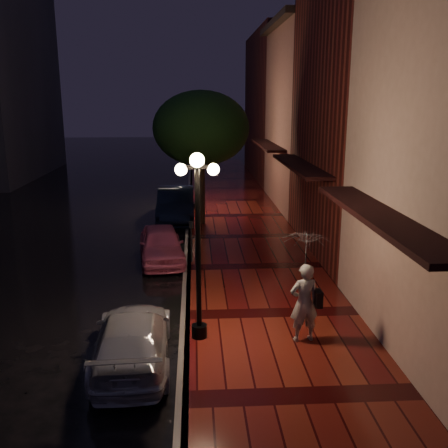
% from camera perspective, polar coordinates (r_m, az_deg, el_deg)
% --- Properties ---
extents(ground, '(120.00, 120.00, 0.00)m').
position_cam_1_polar(ground, '(16.69, -4.23, -5.44)').
color(ground, black).
rests_on(ground, ground).
extents(sidewalk, '(4.50, 60.00, 0.15)m').
position_cam_1_polar(sidewalk, '(16.77, 3.50, -5.05)').
color(sidewalk, '#430C0C').
rests_on(sidewalk, ground).
extents(curb, '(0.25, 60.00, 0.15)m').
position_cam_1_polar(curb, '(16.66, -4.23, -5.20)').
color(curb, '#595451').
rests_on(curb, ground).
extents(storefront_mid, '(5.00, 8.00, 11.00)m').
position_cam_1_polar(storefront_mid, '(18.95, 17.82, 13.24)').
color(storefront_mid, '#511914').
rests_on(storefront_mid, ground).
extents(storefront_far, '(5.00, 8.00, 9.00)m').
position_cam_1_polar(storefront_far, '(26.60, 11.44, 11.54)').
color(storefront_far, '#8C5951').
rests_on(storefront_far, ground).
extents(storefront_extra, '(5.00, 12.00, 10.00)m').
position_cam_1_polar(storefront_extra, '(36.35, 7.43, 13.11)').
color(storefront_extra, '#511914').
rests_on(storefront_extra, ground).
extents(streetlamp_near, '(0.96, 0.36, 4.31)m').
position_cam_1_polar(streetlamp_near, '(11.13, -2.98, -1.42)').
color(streetlamp_near, black).
rests_on(streetlamp_near, sidewalk).
extents(streetlamp_far, '(0.96, 0.36, 4.31)m').
position_cam_1_polar(streetlamp_far, '(24.90, -3.27, 7.24)').
color(streetlamp_far, black).
rests_on(streetlamp_far, sidewalk).
extents(street_tree, '(4.16, 4.16, 5.80)m').
position_cam_1_polar(street_tree, '(21.76, -2.61, 10.60)').
color(street_tree, black).
rests_on(street_tree, sidewalk).
extents(pink_car, '(1.93, 3.83, 1.25)m').
position_cam_1_polar(pink_car, '(17.62, -7.18, -2.31)').
color(pink_car, '#BF4E72').
rests_on(pink_car, ground).
extents(navy_car, '(1.73, 4.77, 1.57)m').
position_cam_1_polar(navy_car, '(23.35, -5.52, 2.21)').
color(navy_car, black).
rests_on(navy_car, ground).
extents(silver_car, '(1.80, 4.04, 1.15)m').
position_cam_1_polar(silver_car, '(11.16, -10.40, -12.76)').
color(silver_car, '#9F9FA6').
rests_on(silver_car, ground).
extents(woman_with_umbrella, '(1.08, 1.10, 2.59)m').
position_cam_1_polar(woman_with_umbrella, '(11.34, 9.30, -5.21)').
color(woman_with_umbrella, white).
rests_on(woman_with_umbrella, sidewalk).
extents(parking_meter, '(0.15, 0.13, 1.43)m').
position_cam_1_polar(parking_meter, '(16.94, -3.76, -1.54)').
color(parking_meter, black).
rests_on(parking_meter, sidewalk).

